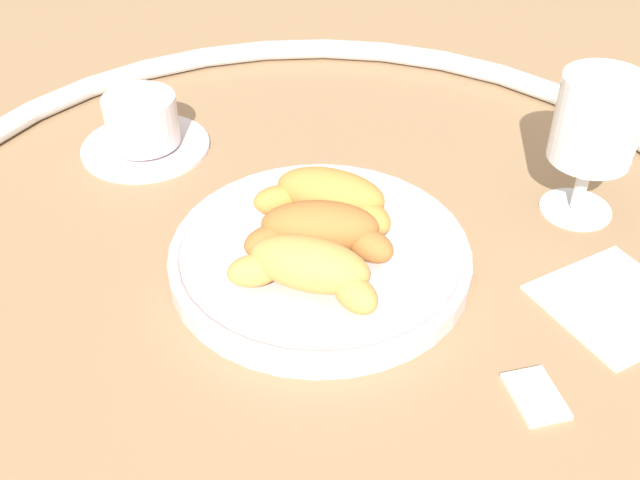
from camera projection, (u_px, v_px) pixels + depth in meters
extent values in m
plane|color=#997551|center=(313.00, 248.00, 0.71)|extent=(2.20, 2.20, 0.00)
torus|color=silver|center=(312.00, 237.00, 0.71)|extent=(0.80, 0.80, 0.02)
cylinder|color=silver|center=(320.00, 258.00, 0.69)|extent=(0.26, 0.26, 0.02)
torus|color=silver|center=(320.00, 250.00, 0.68)|extent=(0.26, 0.26, 0.01)
ellipsoid|color=#CC893D|center=(329.00, 192.00, 0.70)|extent=(0.11, 0.07, 0.04)
ellipsoid|color=#CC893D|center=(280.00, 198.00, 0.71)|extent=(0.05, 0.05, 0.03)
ellipsoid|color=#CC893D|center=(371.00, 217.00, 0.69)|extent=(0.05, 0.04, 0.03)
ellipsoid|color=#AD6B33|center=(320.00, 226.00, 0.66)|extent=(0.11, 0.09, 0.04)
ellipsoid|color=#AD6B33|center=(268.00, 241.00, 0.66)|extent=(0.04, 0.05, 0.03)
ellipsoid|color=#AD6B33|center=(370.00, 245.00, 0.66)|extent=(0.05, 0.03, 0.03)
ellipsoid|color=#D6994C|center=(309.00, 264.00, 0.63)|extent=(0.11, 0.07, 0.04)
ellipsoid|color=#D6994C|center=(254.00, 270.00, 0.63)|extent=(0.05, 0.05, 0.03)
ellipsoid|color=#D6994C|center=(355.00, 294.00, 0.61)|extent=(0.05, 0.04, 0.03)
cylinder|color=silver|center=(145.00, 145.00, 0.84)|extent=(0.14, 0.14, 0.01)
cylinder|color=silver|center=(141.00, 120.00, 0.82)|extent=(0.08, 0.08, 0.05)
cylinder|color=#937A60|center=(138.00, 101.00, 0.81)|extent=(0.07, 0.07, 0.01)
torus|color=silver|center=(125.00, 100.00, 0.85)|extent=(0.04, 0.02, 0.04)
cylinder|color=white|center=(575.00, 208.00, 0.76)|extent=(0.07, 0.07, 0.01)
cylinder|color=white|center=(582.00, 182.00, 0.74)|extent=(0.01, 0.01, 0.05)
cylinder|color=white|center=(598.00, 119.00, 0.69)|extent=(0.08, 0.08, 0.08)
cylinder|color=yellow|center=(597.00, 124.00, 0.70)|extent=(0.07, 0.07, 0.07)
cube|color=white|center=(536.00, 394.00, 0.57)|extent=(0.06, 0.06, 0.01)
cube|color=silver|center=(616.00, 303.00, 0.65)|extent=(0.15, 0.15, 0.01)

